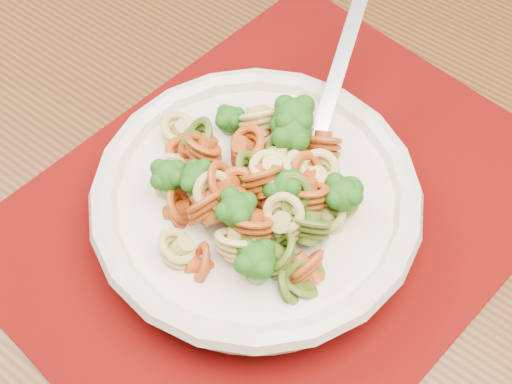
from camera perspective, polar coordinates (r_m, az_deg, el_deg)
dining_table at (r=0.65m, az=-11.42°, el=-4.58°), size 1.55×1.23×0.74m
placemat at (r=0.54m, az=1.86°, el=-1.44°), size 0.45×0.38×0.00m
pasta_bowl at (r=0.51m, az=0.00°, el=-0.75°), size 0.24×0.24×0.04m
pasta_broccoli_heap at (r=0.49m, az=-0.00°, el=0.39°), size 0.20×0.20×0.06m
fork at (r=0.51m, az=4.32°, el=2.37°), size 0.16×0.12×0.08m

